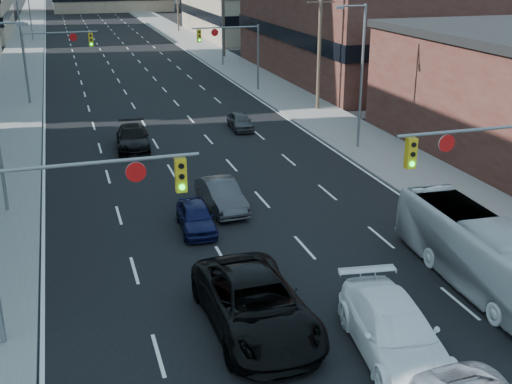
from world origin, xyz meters
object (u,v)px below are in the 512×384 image
at_px(sedan_blue, 196,217).
at_px(transit_bus, 482,254).
at_px(black_pickup, 256,305).
at_px(white_van, 394,331).

bearing_deg(sedan_blue, transit_bus, -39.59).
height_order(black_pickup, sedan_blue, black_pickup).
xyz_separation_m(white_van, transit_bus, (5.23, 2.99, 0.50)).
bearing_deg(sedan_blue, black_pickup, -86.05).
bearing_deg(black_pickup, sedan_blue, 89.82).
bearing_deg(white_van, transit_bus, 37.53).
bearing_deg(sedan_blue, white_van, -68.37).
bearing_deg(transit_bus, black_pickup, -174.86).
xyz_separation_m(white_van, sedan_blue, (-3.81, 11.29, -0.21)).
xyz_separation_m(transit_bus, sedan_blue, (-9.04, 8.30, -0.70)).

